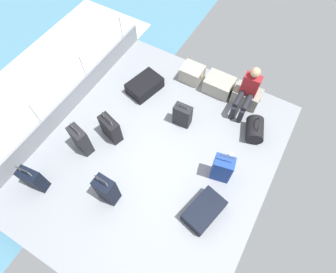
{
  "coord_description": "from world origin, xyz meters",
  "views": [
    {
      "loc": [
        1.41,
        -1.94,
        4.88
      ],
      "look_at": [
        0.08,
        0.36,
        0.25
      ],
      "focal_mm": 29.03,
      "sensor_mm": 36.0,
      "label": 1
    }
  ],
  "objects_px": {
    "suitcase_5": "(204,211)",
    "suitcase_6": "(182,115)",
    "cargo_crate_0": "(192,73)",
    "suitcase_0": "(107,190)",
    "paper_cup": "(231,155)",
    "cargo_crate_2": "(246,96)",
    "suitcase_2": "(81,140)",
    "cargo_crate_1": "(219,85)",
    "suitcase_1": "(145,86)",
    "passenger_seated": "(248,91)",
    "suitcase_3": "(33,179)",
    "duffel_bag": "(255,130)",
    "suitcase_7": "(222,168)",
    "suitcase_4": "(111,128)"
  },
  "relations": [
    {
      "from": "cargo_crate_1",
      "to": "passenger_seated",
      "type": "xyz_separation_m",
      "value": [
        0.65,
        -0.18,
        0.38
      ]
    },
    {
      "from": "cargo_crate_0",
      "to": "suitcase_0",
      "type": "xyz_separation_m",
      "value": [
        0.02,
        -3.26,
        0.17
      ]
    },
    {
      "from": "suitcase_2",
      "to": "passenger_seated",
      "type": "bearing_deg",
      "value": 47.26
    },
    {
      "from": "cargo_crate_1",
      "to": "suitcase_1",
      "type": "height_order",
      "value": "cargo_crate_1"
    },
    {
      "from": "cargo_crate_1",
      "to": "paper_cup",
      "type": "relative_size",
      "value": 6.52
    },
    {
      "from": "suitcase_7",
      "to": "duffel_bag",
      "type": "xyz_separation_m",
      "value": [
        0.21,
        1.18,
        -0.14
      ]
    },
    {
      "from": "cargo_crate_1",
      "to": "duffel_bag",
      "type": "distance_m",
      "value": 1.33
    },
    {
      "from": "suitcase_0",
      "to": "suitcase_5",
      "type": "height_order",
      "value": "suitcase_0"
    },
    {
      "from": "suitcase_6",
      "to": "suitcase_4",
      "type": "bearing_deg",
      "value": -137.01
    },
    {
      "from": "passenger_seated",
      "to": "suitcase_1",
      "type": "relative_size",
      "value": 1.25
    },
    {
      "from": "suitcase_7",
      "to": "paper_cup",
      "type": "xyz_separation_m",
      "value": [
        0.03,
        0.47,
        -0.27
      ]
    },
    {
      "from": "suitcase_2",
      "to": "suitcase_3",
      "type": "bearing_deg",
      "value": -103.86
    },
    {
      "from": "suitcase_5",
      "to": "suitcase_6",
      "type": "bearing_deg",
      "value": 129.83
    },
    {
      "from": "cargo_crate_0",
      "to": "duffel_bag",
      "type": "bearing_deg",
      "value": -21.39
    },
    {
      "from": "cargo_crate_0",
      "to": "suitcase_1",
      "type": "distance_m",
      "value": 1.13
    },
    {
      "from": "cargo_crate_1",
      "to": "passenger_seated",
      "type": "relative_size",
      "value": 0.61
    },
    {
      "from": "suitcase_2",
      "to": "paper_cup",
      "type": "xyz_separation_m",
      "value": [
        2.62,
        1.3,
        -0.29
      ]
    },
    {
      "from": "suitcase_2",
      "to": "suitcase_4",
      "type": "bearing_deg",
      "value": 58.66
    },
    {
      "from": "passenger_seated",
      "to": "duffel_bag",
      "type": "xyz_separation_m",
      "value": [
        0.47,
        -0.53,
        -0.38
      ]
    },
    {
      "from": "cargo_crate_0",
      "to": "cargo_crate_2",
      "type": "relative_size",
      "value": 0.84
    },
    {
      "from": "suitcase_7",
      "to": "suitcase_0",
      "type": "bearing_deg",
      "value": -138.51
    },
    {
      "from": "suitcase_1",
      "to": "suitcase_4",
      "type": "xyz_separation_m",
      "value": [
        0.08,
        -1.37,
        0.14
      ]
    },
    {
      "from": "suitcase_5",
      "to": "suitcase_6",
      "type": "xyz_separation_m",
      "value": [
        -1.25,
        1.5,
        0.13
      ]
    },
    {
      "from": "suitcase_5",
      "to": "duffel_bag",
      "type": "height_order",
      "value": "duffel_bag"
    },
    {
      "from": "cargo_crate_1",
      "to": "duffel_bag",
      "type": "bearing_deg",
      "value": -32.33
    },
    {
      "from": "passenger_seated",
      "to": "suitcase_5",
      "type": "xyz_separation_m",
      "value": [
        0.3,
        -2.5,
        -0.43
      ]
    },
    {
      "from": "suitcase_6",
      "to": "suitcase_3",
      "type": "bearing_deg",
      "value": -122.75
    },
    {
      "from": "suitcase_5",
      "to": "duffel_bag",
      "type": "relative_size",
      "value": 1.39
    },
    {
      "from": "passenger_seated",
      "to": "suitcase_3",
      "type": "relative_size",
      "value": 1.45
    },
    {
      "from": "cargo_crate_0",
      "to": "suitcase_4",
      "type": "distance_m",
      "value": 2.3
    },
    {
      "from": "suitcase_2",
      "to": "suitcase_6",
      "type": "bearing_deg",
      "value": 47.53
    },
    {
      "from": "suitcase_3",
      "to": "suitcase_0",
      "type": "bearing_deg",
      "value": 20.73
    },
    {
      "from": "cargo_crate_0",
      "to": "passenger_seated",
      "type": "distance_m",
      "value": 1.4
    },
    {
      "from": "passenger_seated",
      "to": "suitcase_1",
      "type": "height_order",
      "value": "passenger_seated"
    },
    {
      "from": "cargo_crate_0",
      "to": "suitcase_0",
      "type": "bearing_deg",
      "value": -89.58
    },
    {
      "from": "cargo_crate_0",
      "to": "suitcase_7",
      "type": "bearing_deg",
      "value": -49.93
    },
    {
      "from": "suitcase_2",
      "to": "duffel_bag",
      "type": "bearing_deg",
      "value": 35.49
    },
    {
      "from": "suitcase_3",
      "to": "duffel_bag",
      "type": "height_order",
      "value": "suitcase_3"
    },
    {
      "from": "suitcase_0",
      "to": "suitcase_7",
      "type": "bearing_deg",
      "value": 41.49
    },
    {
      "from": "cargo_crate_1",
      "to": "paper_cup",
      "type": "xyz_separation_m",
      "value": [
        0.94,
        -1.41,
        -0.13
      ]
    },
    {
      "from": "suitcase_1",
      "to": "suitcase_2",
      "type": "xyz_separation_m",
      "value": [
        -0.23,
        -1.89,
        0.2
      ]
    },
    {
      "from": "suitcase_4",
      "to": "suitcase_7",
      "type": "relative_size",
      "value": 0.85
    },
    {
      "from": "cargo_crate_2",
      "to": "paper_cup",
      "type": "distance_m",
      "value": 1.45
    },
    {
      "from": "suitcase_0",
      "to": "paper_cup",
      "type": "height_order",
      "value": "suitcase_0"
    },
    {
      "from": "cargo_crate_0",
      "to": "cargo_crate_1",
      "type": "bearing_deg",
      "value": 0.34
    },
    {
      "from": "cargo_crate_2",
      "to": "suitcase_2",
      "type": "xyz_separation_m",
      "value": [
        -2.34,
        -2.71,
        0.15
      ]
    },
    {
      "from": "suitcase_0",
      "to": "suitcase_5",
      "type": "xyz_separation_m",
      "value": [
        1.61,
        0.58,
        -0.22
      ]
    },
    {
      "from": "cargo_crate_2",
      "to": "suitcase_2",
      "type": "bearing_deg",
      "value": -130.78
    },
    {
      "from": "suitcase_6",
      "to": "cargo_crate_0",
      "type": "bearing_deg",
      "value": 108.15
    },
    {
      "from": "passenger_seated",
      "to": "suitcase_1",
      "type": "xyz_separation_m",
      "value": [
        -2.11,
        -0.64,
        -0.42
      ]
    }
  ]
}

